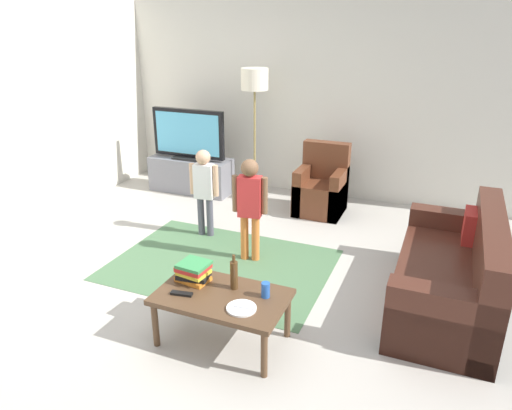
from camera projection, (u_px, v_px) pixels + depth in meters
The scene contains 16 objects.
ground at pixel (231, 291), 4.44m from camera, with size 7.80×7.80×0.00m, color #B2ADA3.
wall_back at pixel (323, 99), 6.53m from camera, with size 6.00×0.12×2.70m, color silver.
area_rug at pixel (221, 264), 4.92m from camera, with size 2.20×1.60×0.01m, color #4C724C.
tv_stand at pixel (191, 175), 6.95m from camera, with size 1.20×0.44×0.50m.
tv at pixel (188, 135), 6.72m from camera, with size 1.10×0.28×0.71m.
couch at pixel (456, 278), 4.10m from camera, with size 0.80×1.80×0.86m.
armchair at pixel (322, 190), 6.19m from camera, with size 0.60×0.60×0.90m.
floor_lamp at pixel (255, 86), 6.27m from camera, with size 0.36×0.36×1.78m.
child_near_tv at pixel (204, 185), 5.38m from camera, with size 0.34×0.17×1.03m.
child_center at pixel (250, 201), 4.80m from camera, with size 0.36×0.18×1.10m.
coffee_table at pixel (222, 300), 3.63m from camera, with size 1.00×0.60×0.42m.
book_stack at pixel (194, 271), 3.77m from camera, with size 0.27×0.24×0.16m.
bottle at pixel (234, 275), 3.65m from camera, with size 0.06×0.06×0.29m.
tv_remote at pixel (182, 294), 3.61m from camera, with size 0.17×0.05×0.02m, color black.
soda_can at pixel (266, 290), 3.56m from camera, with size 0.07×0.07×0.12m, color #2659B2.
plate at pixel (242, 308), 3.43m from camera, with size 0.22×0.22×0.02m.
Camera 1 is at (1.70, -3.46, 2.37)m, focal length 33.35 mm.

